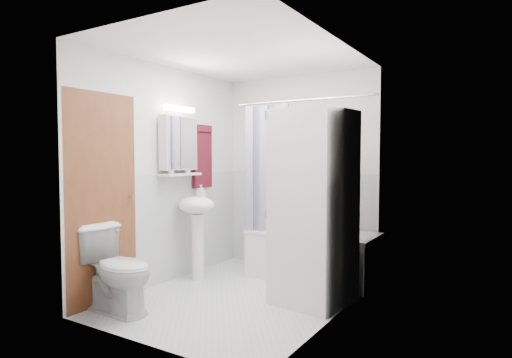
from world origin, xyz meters
The scene contains 20 objects.
floor centered at (0.00, 0.00, 0.00)m, with size 2.60×2.60×0.00m, color silver.
room_walls centered at (0.00, 0.00, 1.49)m, with size 2.60×2.60×2.60m.
wainscot centered at (0.00, 0.29, 0.60)m, with size 1.98×2.58×2.58m.
door centered at (-0.95, -0.55, 1.00)m, with size 0.05×2.00×2.00m.
bathtub centered at (0.36, 0.92, 0.30)m, with size 1.43×0.68×0.55m.
tub_spout centered at (0.56, 1.25, 0.87)m, with size 0.04×0.04×0.12m, color silver.
curtain_rod centered at (0.36, 0.64, 2.00)m, with size 0.02×0.02×1.61m, color silver.
shower_curtain centered at (-0.07, 0.64, 1.25)m, with size 0.55×0.02×1.45m.
sink centered at (-0.75, 0.22, 0.70)m, with size 0.44×0.37×1.04m.
medicine_cabinet centered at (-0.90, 0.10, 1.57)m, with size 0.13×0.50×0.71m.
shelf centered at (-0.89, 0.10, 1.20)m, with size 0.18×0.54×0.03m, color silver.
shower_caddy centered at (0.61, 1.24, 1.15)m, with size 0.22×0.06×0.02m, color silver.
towel centered at (-0.94, 0.56, 1.41)m, with size 0.07×0.32×0.77m.
washer_dryer centered at (0.68, 0.22, 0.92)m, with size 0.74×0.73×1.84m.
toilet centered at (-0.72, -0.94, 0.38)m, with size 0.44×0.78×0.77m, color white.
soap_pump centered at (-0.71, 0.25, 0.95)m, with size 0.08×0.17×0.08m, color gray.
shelf_bottle centered at (-0.89, -0.05, 1.25)m, with size 0.07×0.18×0.07m, color gray.
shelf_cup centered at (-0.89, 0.22, 1.26)m, with size 0.10×0.09×0.10m, color gray.
shampoo_a centered at (0.35, 1.24, 1.23)m, with size 0.13×0.17×0.13m, color gray.
shampoo_b centered at (0.47, 1.24, 1.20)m, with size 0.08×0.21×0.08m, color navy.
Camera 1 is at (2.34, -3.52, 1.40)m, focal length 30.00 mm.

